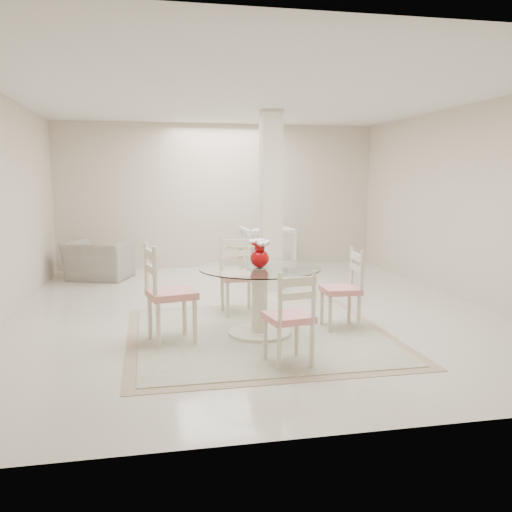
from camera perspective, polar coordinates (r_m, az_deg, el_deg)
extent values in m
plane|color=beige|center=(7.10, -0.05, -5.67)|extent=(7.00, 7.00, 0.00)
cube|color=beige|center=(10.35, -3.91, 6.30)|extent=(6.00, 0.02, 2.70)
cube|color=beige|center=(3.54, 11.22, 2.15)|extent=(6.00, 0.02, 2.70)
cube|color=beige|center=(6.96, -25.15, 4.51)|extent=(0.02, 7.00, 2.70)
cube|color=beige|center=(8.04, 21.49, 5.14)|extent=(0.02, 7.00, 2.70)
cube|color=white|center=(6.95, -0.05, 16.46)|extent=(6.00, 7.00, 0.02)
cube|color=beige|center=(8.27, 1.57, 5.80)|extent=(0.30, 0.30, 2.70)
cube|color=tan|center=(5.99, 0.38, -8.32)|extent=(2.84, 2.84, 0.01)
cube|color=beige|center=(5.98, 0.38, -8.25)|extent=(2.60, 2.60, 0.01)
cylinder|color=#F4E9C8|center=(5.98, 0.38, -8.12)|extent=(0.68, 0.68, 0.05)
cylinder|color=#F4E9C8|center=(5.89, 0.39, -4.69)|extent=(0.17, 0.17, 0.70)
cylinder|color=#F4E9C8|center=(5.82, 0.39, -1.47)|extent=(0.28, 0.28, 0.03)
cylinder|color=white|center=(5.81, 0.39, -1.27)|extent=(1.31, 1.31, 0.01)
ellipsoid|color=#AA0509|center=(5.80, 0.39, -0.27)|extent=(0.20, 0.20, 0.19)
cylinder|color=#AA0509|center=(5.78, 0.39, 0.90)|extent=(0.11, 0.11, 0.06)
cylinder|color=#AA0509|center=(5.78, 0.39, 1.29)|extent=(0.18, 0.18, 0.02)
ellipsoid|color=silver|center=(5.77, 0.39, 1.57)|extent=(0.12, 0.12, 0.05)
ellipsoid|color=silver|center=(5.81, 0.95, 1.44)|extent=(0.12, 0.12, 0.05)
ellipsoid|color=silver|center=(5.80, -0.22, 1.48)|extent=(0.12, 0.12, 0.05)
ellipsoid|color=silver|center=(5.72, 0.63, 1.27)|extent=(0.12, 0.12, 0.05)
cylinder|color=beige|center=(6.36, 6.94, -5.44)|extent=(0.04, 0.04, 0.42)
cylinder|color=beige|center=(6.05, 7.81, -6.17)|extent=(0.04, 0.04, 0.42)
cylinder|color=beige|center=(6.45, 9.78, -5.29)|extent=(0.04, 0.04, 0.42)
cylinder|color=beige|center=(6.15, 10.77, -6.00)|extent=(0.04, 0.04, 0.42)
cube|color=red|center=(6.20, 8.87, -3.54)|extent=(0.42, 0.42, 0.06)
cube|color=beige|center=(6.20, 10.55, -0.69)|extent=(0.06, 0.37, 0.50)
cylinder|color=beige|center=(6.61, -3.01, -4.72)|extent=(0.04, 0.04, 0.45)
cylinder|color=beige|center=(6.69, -0.02, -4.55)|extent=(0.04, 0.04, 0.45)
cylinder|color=beige|center=(6.95, -3.58, -4.07)|extent=(0.04, 0.04, 0.45)
cylinder|color=beige|center=(7.02, -0.73, -3.93)|extent=(0.04, 0.04, 0.45)
cube|color=red|center=(6.76, -1.85, -2.16)|extent=(0.45, 0.45, 0.07)
cube|color=beige|center=(6.90, -2.21, 0.82)|extent=(0.39, 0.06, 0.53)
cylinder|color=#F0E0C5|center=(5.61, -6.45, -6.99)|extent=(0.05, 0.05, 0.48)
cylinder|color=#F0E0C5|center=(5.96, -7.54, -6.09)|extent=(0.05, 0.05, 0.48)
cylinder|color=#F0E0C5|center=(5.52, -10.22, -7.34)|extent=(0.05, 0.05, 0.48)
cylinder|color=#F0E0C5|center=(5.87, -11.10, -6.40)|extent=(0.05, 0.05, 0.48)
cube|color=#B42113|center=(5.67, -8.89, -3.98)|extent=(0.55, 0.55, 0.07)
cube|color=#F0E0C5|center=(5.56, -11.06, -0.60)|extent=(0.13, 0.42, 0.57)
cylinder|color=beige|center=(5.27, 4.30, -8.38)|extent=(0.04, 0.04, 0.41)
cylinder|color=beige|center=(5.14, 0.99, -8.78)|extent=(0.04, 0.04, 0.41)
cylinder|color=beige|center=(4.99, 5.91, -9.37)|extent=(0.04, 0.04, 0.41)
cylinder|color=beige|center=(4.86, 2.45, -9.83)|extent=(0.04, 0.04, 0.41)
cube|color=red|center=(4.99, 3.43, -6.47)|extent=(0.46, 0.46, 0.06)
cube|color=beige|center=(4.77, 4.36, -3.47)|extent=(0.36, 0.10, 0.49)
imported|color=gray|center=(9.49, -16.22, -0.42)|extent=(1.24, 1.17, 0.65)
imported|color=white|center=(9.95, 1.13, 0.80)|extent=(0.89, 0.92, 0.82)
cylinder|color=tan|center=(9.41, -1.56, -2.04)|extent=(0.51, 0.51, 0.04)
cylinder|color=tan|center=(9.37, -1.57, -0.51)|extent=(0.07, 0.07, 0.49)
cylinder|color=tan|center=(9.33, -1.58, 1.05)|extent=(0.53, 0.53, 0.03)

